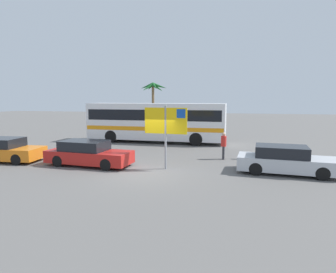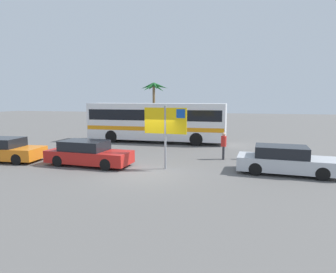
{
  "view_description": "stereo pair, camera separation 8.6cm",
  "coord_description": "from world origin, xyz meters",
  "views": [
    {
      "loc": [
        4.28,
        -12.81,
        3.53
      ],
      "look_at": [
        0.23,
        3.77,
        1.3
      ],
      "focal_mm": 30.83,
      "sensor_mm": 36.0,
      "label": 1
    },
    {
      "loc": [
        4.37,
        -12.79,
        3.53
      ],
      "look_at": [
        0.23,
        3.77,
        1.3
      ],
      "focal_mm": 30.83,
      "sensor_mm": 36.0,
      "label": 2
    }
  ],
  "objects": [
    {
      "name": "palm_tree_seaside",
      "position": [
        -6.13,
        21.9,
        4.51
      ],
      "size": [
        3.59,
        3.13,
        5.54
      ],
      "color": "brown",
      "rests_on": "ground"
    },
    {
      "name": "car_silver",
      "position": [
        6.51,
        1.53,
        0.64
      ],
      "size": [
        4.62,
        2.05,
        1.32
      ],
      "rotation": [
        0.0,
        0.0,
        -0.07
      ],
      "color": "#B7BABF",
      "rests_on": "ground"
    },
    {
      "name": "pedestrian_near_sign",
      "position": [
        3.49,
        4.15,
        0.93
      ],
      "size": [
        0.32,
        0.32,
        1.59
      ],
      "rotation": [
        0.0,
        0.0,
        3.24
      ],
      "color": "#2D2D33",
      "rests_on": "ground"
    },
    {
      "name": "ground",
      "position": [
        0.0,
        0.0,
        0.0
      ],
      "size": [
        120.0,
        120.0,
        0.0
      ],
      "primitive_type": "plane",
      "color": "#605E5B"
    },
    {
      "name": "car_red",
      "position": [
        -3.45,
        0.85,
        0.64
      ],
      "size": [
        4.65,
        1.93,
        1.32
      ],
      "rotation": [
        0.0,
        0.0,
        -0.06
      ],
      "color": "red",
      "rests_on": "ground"
    },
    {
      "name": "bus_front_coach",
      "position": [
        -2.26,
        9.78,
        1.78
      ],
      "size": [
        11.19,
        2.53,
        3.17
      ],
      "color": "white",
      "rests_on": "ground"
    },
    {
      "name": "car_orange",
      "position": [
        -8.61,
        0.68,
        0.64
      ],
      "size": [
        4.24,
        2.11,
        1.32
      ],
      "rotation": [
        0.0,
        0.0,
        0.08
      ],
      "color": "orange",
      "rests_on": "ground"
    },
    {
      "name": "ferry_sign",
      "position": [
        0.82,
        1.05,
        2.33
      ],
      "size": [
        2.2,
        0.21,
        3.2
      ],
      "rotation": [
        0.0,
        0.0,
        -0.07
      ],
      "color": "gray",
      "rests_on": "ground"
    }
  ]
}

